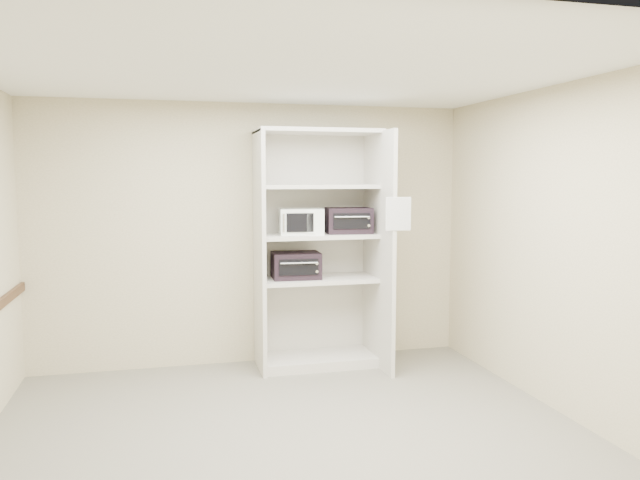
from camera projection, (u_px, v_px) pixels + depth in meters
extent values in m
cube|color=slate|center=(292.00, 436.00, 4.70)|extent=(4.50, 4.00, 0.01)
cube|color=white|center=(290.00, 70.00, 4.43)|extent=(4.50, 4.00, 0.01)
cube|color=beige|center=(253.00, 234.00, 6.49)|extent=(4.50, 0.02, 2.70)
cube|color=beige|center=(386.00, 318.00, 2.63)|extent=(4.50, 0.02, 2.70)
cube|color=beige|center=(560.00, 250.00, 5.11)|extent=(0.02, 4.00, 2.70)
cube|color=beige|center=(260.00, 252.00, 6.20)|extent=(0.04, 0.60, 2.40)
cube|color=beige|center=(379.00, 250.00, 6.35)|extent=(0.04, 0.90, 2.40)
cube|color=beige|center=(311.00, 247.00, 6.64)|extent=(1.24, 0.02, 2.40)
cube|color=beige|center=(318.00, 360.00, 6.48)|extent=(1.16, 0.56, 0.10)
cube|color=beige|center=(318.00, 279.00, 6.40)|extent=(1.16, 0.56, 0.04)
cube|color=beige|center=(318.00, 236.00, 6.35)|extent=(1.16, 0.56, 0.04)
cube|color=beige|center=(318.00, 186.00, 6.30)|extent=(1.16, 0.56, 0.04)
cube|color=beige|center=(317.00, 131.00, 6.25)|extent=(1.24, 0.60, 0.04)
cube|color=white|center=(301.00, 221.00, 6.28)|extent=(0.47, 0.38, 0.26)
cube|color=black|center=(349.00, 220.00, 6.40)|extent=(0.49, 0.39, 0.26)
cube|color=black|center=(296.00, 265.00, 6.33)|extent=(0.50, 0.39, 0.27)
cube|color=white|center=(398.00, 214.00, 5.88)|extent=(0.24, 0.01, 0.31)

